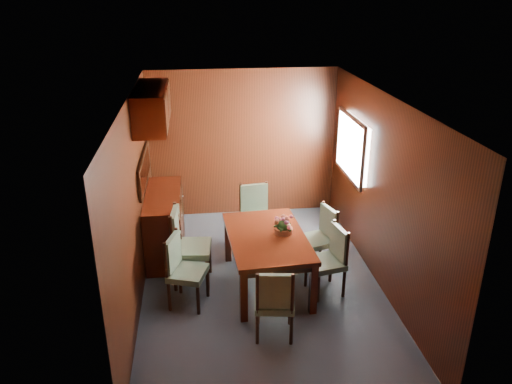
{
  "coord_description": "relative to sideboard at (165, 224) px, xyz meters",
  "views": [
    {
      "loc": [
        -0.74,
        -5.46,
        3.57
      ],
      "look_at": [
        0.0,
        0.57,
        1.05
      ],
      "focal_mm": 35.0,
      "sensor_mm": 36.0,
      "label": 1
    }
  ],
  "objects": [
    {
      "name": "chair_right_far",
      "position": [
        2.11,
        -0.65,
        0.03
      ],
      "size": [
        0.49,
        0.51,
        0.87
      ],
      "rotation": [
        0.0,
        0.0,
        1.85
      ],
      "color": "black",
      "rests_on": "ground"
    },
    {
      "name": "chair_foot",
      "position": [
        1.31,
        0.07,
        0.07
      ],
      "size": [
        0.49,
        0.48,
        0.94
      ],
      "rotation": [
        0.0,
        0.0,
        3.27
      ],
      "color": "black",
      "rests_on": "ground"
    },
    {
      "name": "room_shell",
      "position": [
        1.15,
        -0.67,
        1.18
      ],
      "size": [
        3.06,
        4.52,
        2.41
      ],
      "color": "black",
      "rests_on": "ground"
    },
    {
      "name": "sideboard",
      "position": [
        0.0,
        0.0,
        0.0
      ],
      "size": [
        0.48,
        1.4,
        0.9
      ],
      "primitive_type": "cube",
      "color": "black",
      "rests_on": "ground"
    },
    {
      "name": "chair_head",
      "position": [
        1.25,
        -2.07,
        0.04
      ],
      "size": [
        0.47,
        0.45,
        0.88
      ],
      "rotation": [
        0.0,
        0.0,
        -0.14
      ],
      "color": "black",
      "rests_on": "ground"
    },
    {
      "name": "ground",
      "position": [
        1.25,
        -1.0,
        -0.45
      ],
      "size": [
        4.5,
        4.5,
        0.0
      ],
      "primitive_type": "plane",
      "color": "#39444E",
      "rests_on": "ground"
    },
    {
      "name": "dining_table",
      "position": [
        1.32,
        -1.02,
        0.15
      ],
      "size": [
        1.03,
        1.55,
        0.7
      ],
      "rotation": [
        0.0,
        0.0,
        0.06
      ],
      "color": "black",
      "rests_on": "ground"
    },
    {
      "name": "chair_left_near",
      "position": [
        0.26,
        -1.29,
        0.05
      ],
      "size": [
        0.53,
        0.54,
        0.9
      ],
      "rotation": [
        0.0,
        0.0,
        -1.9
      ],
      "color": "black",
      "rests_on": "ground"
    },
    {
      "name": "flower_centerpiece",
      "position": [
        1.53,
        -0.97,
        0.37
      ],
      "size": [
        0.25,
        0.25,
        0.25
      ],
      "color": "#A45332",
      "rests_on": "dining_table"
    },
    {
      "name": "chair_left_far",
      "position": [
        0.3,
        -0.82,
        0.12
      ],
      "size": [
        0.51,
        0.53,
        1.03
      ],
      "rotation": [
        0.0,
        0.0,
        -1.67
      ],
      "color": "black",
      "rests_on": "ground"
    },
    {
      "name": "chair_right_near",
      "position": [
        2.08,
        -1.25,
        0.04
      ],
      "size": [
        0.48,
        0.49,
        0.88
      ],
      "rotation": [
        0.0,
        0.0,
        1.77
      ],
      "color": "black",
      "rests_on": "ground"
    }
  ]
}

